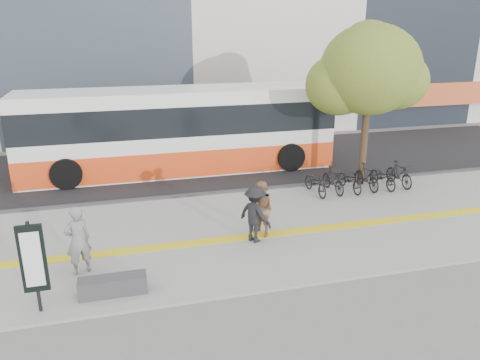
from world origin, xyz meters
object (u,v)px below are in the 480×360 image
object	(u,v)px
street_tree	(368,71)
pedestrian_dark	(255,214)
bench	(113,286)
bus	(179,133)
seated_woman	(78,240)
pedestrian_tan	(262,209)
signboard	(33,260)

from	to	relation	value
street_tree	pedestrian_dark	size ratio (longest dim) A/B	3.67
bench	bus	world-z (taller)	bus
seated_woman	pedestrian_dark	xyz separation A→B (m)	(4.91, 0.63, -0.06)
pedestrian_tan	pedestrian_dark	distance (m)	0.44
pedestrian_tan	pedestrian_dark	world-z (taller)	same
street_tree	pedestrian_tan	bearing A→B (deg)	-144.70
signboard	pedestrian_dark	size ratio (longest dim) A/B	1.28
signboard	bus	bearing A→B (deg)	65.34
signboard	street_tree	xyz separation A→B (m)	(11.38, 6.33, 3.15)
signboard	pedestrian_tan	world-z (taller)	signboard
bench	seated_woman	distance (m)	1.66
seated_woman	pedestrian_dark	size ratio (longest dim) A/B	1.07
pedestrian_tan	bus	bearing A→B (deg)	164.95
bench	signboard	size ratio (longest dim) A/B	0.73
seated_woman	pedestrian_tan	xyz separation A→B (m)	(5.22, 0.95, -0.06)
bus	bench	bearing A→B (deg)	-107.15
street_tree	bus	bearing A→B (deg)	151.54
seated_woman	pedestrian_dark	world-z (taller)	seated_woman
signboard	bus	size ratio (longest dim) A/B	0.16
seated_woman	pedestrian_dark	bearing A→B (deg)	164.28
pedestrian_dark	bench	bearing A→B (deg)	81.00
signboard	pedestrian_dark	bearing A→B (deg)	21.12
seated_woman	signboard	bearing A→B (deg)	40.13
pedestrian_dark	signboard	bearing A→B (deg)	77.31
bench	seated_woman	world-z (taller)	seated_woman
street_tree	pedestrian_dark	world-z (taller)	street_tree
bench	street_tree	size ratio (longest dim) A/B	0.25
street_tree	pedestrian_tan	distance (m)	7.48
signboard	pedestrian_dark	xyz separation A→B (m)	(5.71, 2.21, -0.43)
bench	seated_woman	size ratio (longest dim) A/B	0.87
signboard	pedestrian_tan	size ratio (longest dim) A/B	1.28
signboard	bus	world-z (taller)	bus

